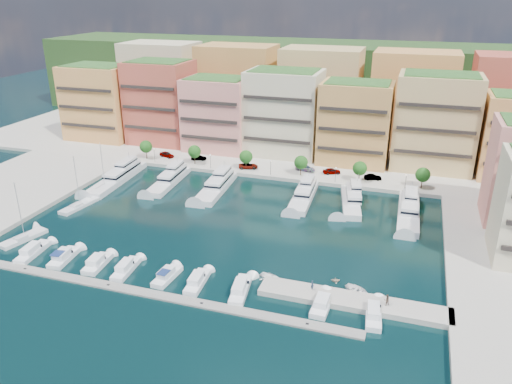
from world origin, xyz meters
TOP-DOWN VIEW (x-y plane):
  - ground at (0.00, 0.00)m, footprint 400.00×400.00m
  - north_quay at (0.00, 62.00)m, footprint 220.00×64.00m
  - hillside at (0.00, 110.00)m, footprint 240.00×40.00m
  - south_pontoon at (-3.00, -30.00)m, footprint 72.00×2.20m
  - finger_pier at (30.00, -22.00)m, footprint 32.00×5.00m
  - apartment_0 at (-66.00, 49.99)m, footprint 22.00×16.50m
  - apartment_1 at (-44.00, 51.99)m, footprint 20.00×16.50m
  - apartment_2 at (-23.00, 49.99)m, footprint 20.00×15.50m
  - apartment_3 at (-2.00, 51.99)m, footprint 22.00×16.50m
  - apartment_4 at (20.00, 49.99)m, footprint 20.00×15.50m
  - apartment_5 at (42.00, 51.99)m, footprint 22.00×16.50m
  - backblock_0 at (-55.00, 74.00)m, footprint 26.00×18.00m
  - backblock_1 at (-25.00, 74.00)m, footprint 26.00×18.00m
  - backblock_2 at (5.00, 74.00)m, footprint 26.00×18.00m
  - backblock_3 at (35.00, 74.00)m, footprint 26.00×18.00m
  - tree_0 at (-40.00, 33.50)m, footprint 3.80×3.80m
  - tree_1 at (-24.00, 33.50)m, footprint 3.80×3.80m
  - tree_2 at (-8.00, 33.50)m, footprint 3.80×3.80m
  - tree_3 at (8.00, 33.50)m, footprint 3.80×3.80m
  - tree_4 at (24.00, 33.50)m, footprint 3.80×3.80m
  - tree_5 at (40.00, 33.50)m, footprint 3.80×3.80m
  - lamppost_0 at (-36.00, 31.20)m, footprint 0.30×0.30m
  - lamppost_1 at (-18.00, 31.20)m, footprint 0.30×0.30m
  - lamppost_2 at (0.00, 31.20)m, footprint 0.30×0.30m
  - lamppost_3 at (18.00, 31.20)m, footprint 0.30×0.30m
  - lamppost_4 at (36.00, 31.20)m, footprint 0.30×0.30m
  - yacht_0 at (-39.33, 17.07)m, footprint 6.54×26.30m
  - yacht_1 at (-24.95, 19.33)m, footprint 5.94×21.25m
  - yacht_2 at (-10.99, 18.99)m, footprint 6.36×22.12m
  - yacht_4 at (12.12, 19.63)m, footprint 5.53×20.53m
  - yacht_5 at (23.79, 20.29)m, footprint 7.52×19.44m
  - yacht_6 at (37.48, 18.23)m, footprint 5.23×23.61m
  - cruiser_0 at (-32.84, -24.60)m, footprint 3.55×9.32m
  - cruiser_1 at (-25.51, -24.61)m, footprint 3.79×8.23m
  - cruiser_2 at (-17.96, -24.58)m, footprint 3.52×7.70m
  - cruiser_3 at (-11.72, -24.59)m, footprint 3.20×8.46m
  - cruiser_4 at (-3.23, -24.60)m, footprint 2.99×7.52m
  - cruiser_5 at (2.76, -24.59)m, footprint 3.15×8.22m
  - cruiser_6 at (10.95, -24.60)m, footprint 3.75×9.35m
  - cruiser_8 at (25.26, -24.58)m, footprint 2.93×7.48m
  - cruiser_9 at (33.62, -24.59)m, footprint 3.24×8.72m
  - sailboat_1 at (-38.44, -2.21)m, footprint 4.34×11.04m
  - sailboat_0 at (-39.05, -20.19)m, footprint 5.29×10.38m
  - sailboat_2 at (-39.02, 9.20)m, footprint 2.78×9.70m
  - tender_0 at (14.80, -19.00)m, footprint 5.06×4.26m
  - tender_3 at (35.00, -19.00)m, footprint 1.62×1.41m
  - tender_2 at (30.19, -18.13)m, footprint 5.21×4.58m
  - tender_1 at (26.09, -16.14)m, footprint 1.97×1.81m
  - car_0 at (-34.82, 36.62)m, footprint 5.31×3.43m
  - car_1 at (-24.28, 36.92)m, footprint 4.81×2.68m
  - car_2 at (-7.65, 34.46)m, footprint 6.14×4.38m
  - car_3 at (8.38, 37.56)m, footprint 5.89×2.87m
  - car_4 at (15.98, 37.35)m, footprint 5.26×3.80m
  - car_5 at (27.39, 36.03)m, footprint 4.86×2.61m
  - person_0 at (22.88, -21.37)m, footprint 0.78×0.73m
  - person_1 at (35.37, -22.08)m, footprint 1.21×1.13m

SIDE VIEW (x-z plane):
  - ground at x=0.00m, z-range 0.00..0.00m
  - north_quay at x=0.00m, z-range -1.00..1.00m
  - hillside at x=0.00m, z-range -29.00..29.00m
  - south_pontoon at x=-3.00m, z-range -0.17..0.17m
  - finger_pier at x=30.00m, z-range -1.00..1.00m
  - sailboat_1 at x=-38.44m, z-range -6.30..6.90m
  - sailboat_0 at x=-39.05m, z-range -6.29..6.91m
  - sailboat_2 at x=-39.02m, z-range -6.29..6.91m
  - tender_3 at x=35.00m, z-range 0.00..0.85m
  - tender_1 at x=26.09m, z-range 0.00..0.87m
  - tender_2 at x=30.19m, z-range 0.00..0.90m
  - tender_0 at x=14.80m, z-range 0.00..0.90m
  - cruiser_0 at x=-32.84m, z-range -0.73..1.82m
  - cruiser_6 at x=10.95m, z-range -0.73..1.82m
  - cruiser_9 at x=33.62m, z-range -0.73..1.82m
  - cruiser_3 at x=-11.72m, z-range -0.73..1.82m
  - cruiser_5 at x=2.76m, z-range -0.73..1.82m
  - cruiser_2 at x=-17.96m, z-range -0.73..1.82m
  - cruiser_8 at x=25.26m, z-range -0.73..1.82m
  - cruiser_1 at x=-25.51m, z-range -0.76..1.90m
  - cruiser_4 at x=-3.23m, z-range -0.76..1.90m
  - yacht_1 at x=-24.95m, z-range -2.56..4.74m
  - yacht_4 at x=12.12m, z-range -2.56..4.74m
  - yacht_0 at x=-39.33m, z-range -2.44..4.86m
  - yacht_2 at x=-10.99m, z-range -2.44..4.86m
  - yacht_6 at x=37.48m, z-range -2.44..4.86m
  - yacht_5 at x=23.79m, z-range -2.44..4.86m
  - car_1 at x=-24.28m, z-range 1.00..2.50m
  - car_5 at x=27.39m, z-range 1.00..2.52m
  - car_2 at x=-7.65m, z-range 1.00..2.55m
  - car_3 at x=8.38m, z-range 1.00..2.65m
  - car_4 at x=15.98m, z-range 1.00..2.66m
  - car_0 at x=-34.82m, z-range 1.00..2.68m
  - person_0 at x=22.88m, z-range 1.00..2.79m
  - person_1 at x=35.37m, z-range 1.00..2.98m
  - lamppost_0 at x=-36.00m, z-range 1.73..5.93m
  - lamppost_1 at x=-18.00m, z-range 1.73..5.93m
  - lamppost_2 at x=0.00m, z-range 1.73..5.93m
  - lamppost_3 at x=18.00m, z-range 1.73..5.93m
  - lamppost_4 at x=36.00m, z-range 1.73..5.93m
  - tree_0 at x=-40.00m, z-range 1.92..7.57m
  - tree_1 at x=-24.00m, z-range 1.92..7.57m
  - tree_2 at x=-8.00m, z-range 1.92..7.57m
  - tree_3 at x=8.00m, z-range 1.92..7.57m
  - tree_4 at x=24.00m, z-range 1.92..7.57m
  - tree_5 at x=40.00m, z-range 1.92..7.57m
  - apartment_2 at x=-23.00m, z-range 0.91..23.71m
  - apartment_4 at x=20.00m, z-range 0.91..24.71m
  - apartment_0 at x=-66.00m, z-range 0.91..25.71m
  - apartment_3 at x=-2.00m, z-range 0.91..26.71m
  - apartment_5 at x=42.00m, z-range 0.91..27.71m
  - apartment_1 at x=-44.00m, z-range 0.91..27.71m
  - backblock_0 at x=-55.00m, z-range 1.00..31.00m
  - backblock_1 at x=-25.00m, z-range 1.00..31.00m
  - backblock_2 at x=5.00m, z-range 1.00..31.00m
  - backblock_3 at x=35.00m, z-range 1.00..31.00m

